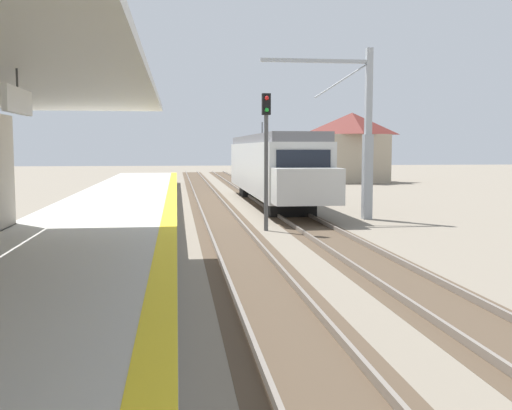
# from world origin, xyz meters

# --- Properties ---
(station_platform) EXTENTS (5.00, 80.00, 0.91)m
(station_platform) POSITION_xyz_m (-2.50, 16.00, 0.45)
(station_platform) COLOR #B7B5AD
(station_platform) RESTS_ON ground
(track_pair_nearest_platform) EXTENTS (2.34, 120.00, 0.16)m
(track_pair_nearest_platform) POSITION_xyz_m (1.90, 20.00, 0.05)
(track_pair_nearest_platform) COLOR #4C3D2D
(track_pair_nearest_platform) RESTS_ON ground
(track_pair_middle) EXTENTS (2.34, 120.00, 0.16)m
(track_pair_middle) POSITION_xyz_m (5.30, 20.00, 0.05)
(track_pair_middle) COLOR #4C3D2D
(track_pair_middle) RESTS_ON ground
(approaching_train) EXTENTS (2.93, 19.60, 4.76)m
(approaching_train) POSITION_xyz_m (5.30, 33.50, 2.18)
(approaching_train) COLOR silver
(approaching_train) RESTS_ON ground
(rail_signal_post) EXTENTS (0.32, 0.34, 5.20)m
(rail_signal_post) POSITION_xyz_m (3.38, 22.57, 3.19)
(rail_signal_post) COLOR #4C4C4C
(rail_signal_post) RESTS_ON ground
(catenary_pylon_far_side) EXTENTS (5.00, 0.40, 7.50)m
(catenary_pylon_far_side) POSITION_xyz_m (8.09, 25.83, 3.60)
(catenary_pylon_far_side) COLOR #9EA3A8
(catenary_pylon_far_side) RESTS_ON ground
(distant_trackside_house) EXTENTS (6.60, 5.28, 6.40)m
(distant_trackside_house) POSITION_xyz_m (16.10, 54.93, 3.34)
(distant_trackside_house) COLOR tan
(distant_trackside_house) RESTS_ON ground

